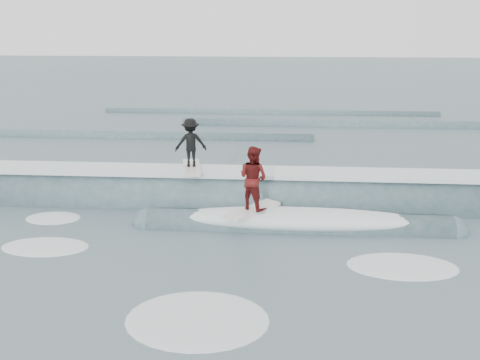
{
  "coord_description": "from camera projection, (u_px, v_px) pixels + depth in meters",
  "views": [
    {
      "loc": [
        1.2,
        -13.13,
        5.94
      ],
      "look_at": [
        0.0,
        3.0,
        1.1
      ],
      "focal_mm": 40.0,
      "sensor_mm": 36.0,
      "label": 1
    }
  ],
  "objects": [
    {
      "name": "ground",
      "position": [
        232.0,
        251.0,
        14.34
      ],
      "size": [
        160.0,
        160.0,
        0.0
      ],
      "primitive_type": "plane",
      "color": "#41555F",
      "rests_on": "ground"
    },
    {
      "name": "breaking_wave",
      "position": [
        249.0,
        205.0,
        17.82
      ],
      "size": [
        20.58,
        3.86,
        2.16
      ],
      "color": "#325155",
      "rests_on": "ground"
    },
    {
      "name": "far_swells",
      "position": [
        264.0,
        126.0,
        31.18
      ],
      "size": [
        36.49,
        8.65,
        0.8
      ],
      "color": "#325155",
      "rests_on": "ground"
    },
    {
      "name": "whitewater",
      "position": [
        173.0,
        269.0,
        13.31
      ],
      "size": [
        12.14,
        7.07,
        0.1
      ],
      "color": "white",
      "rests_on": "ground"
    },
    {
      "name": "surfer_black",
      "position": [
        191.0,
        145.0,
        17.71
      ],
      "size": [
        1.15,
        2.07,
        1.71
      ],
      "color": "silver",
      "rests_on": "ground"
    },
    {
      "name": "surfer_red",
      "position": [
        253.0,
        180.0,
        15.61
      ],
      "size": [
        1.64,
        1.93,
        1.99
      ],
      "color": "silver",
      "rests_on": "ground"
    }
  ]
}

